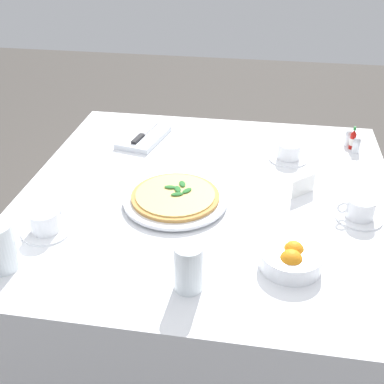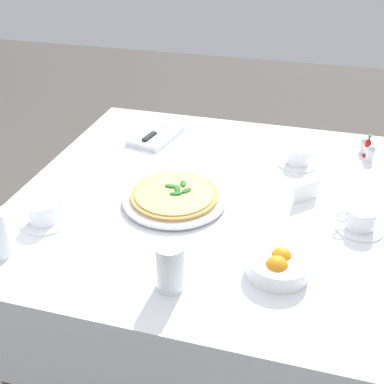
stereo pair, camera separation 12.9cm
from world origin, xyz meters
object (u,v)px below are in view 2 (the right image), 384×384
Objects in this scene: coffee_cup_far_left at (360,220)px; water_glass_center_back at (170,269)px; pepper_shaker at (370,154)px; pizza at (175,195)px; salt_shaker at (363,146)px; coffee_cup_far_right at (298,157)px; pizza_plate at (175,199)px; menu_card at (306,192)px; dinner_knife at (156,131)px; hot_sauce_bottle at (367,148)px; citrus_bowl at (278,265)px; coffee_cup_near_left at (43,214)px; napkin_folded at (156,135)px.

water_glass_center_back is (-0.35, 0.42, 0.02)m from coffee_cup_far_left.
pepper_shaker is at bearing -31.06° from water_glass_center_back.
pizza is 4.53× the size of salt_shaker.
coffee_cup_far_left is 1.00× the size of coffee_cup_far_right.
pepper_shaker is (0.42, -0.56, 0.01)m from pizza_plate.
menu_card reaches higher than coffee_cup_far_right.
salt_shaker is at bearing -73.50° from dinner_knife.
hot_sauce_bottle is 0.39m from menu_card.
salt_shaker is at bearing -16.49° from citrus_bowl.
salt_shaker is at bearing -51.67° from coffee_cup_near_left.
pepper_shaker is 0.82× the size of menu_card.
water_glass_center_back reaches higher than menu_card.
pepper_shaker reaches higher than pizza_plate.
hot_sauce_bottle is (0.45, -0.55, 0.01)m from pizza.
menu_card is (-0.37, 0.17, 0.00)m from salt_shaker.
menu_card is at bearing -30.91° from water_glass_center_back.
citrus_bowl is at bearing -125.55° from pizza.
pizza_plate is 0.52m from coffee_cup_far_left.
napkin_folded is 0.01m from dinner_knife.
hot_sauce_bottle is at bearing -50.60° from pizza.
citrus_bowl reaches higher than pizza_plate.
coffee_cup_far_left is 2.34× the size of pepper_shaker.
coffee_cup_far_right is at bearing -50.51° from coffee_cup_near_left.
coffee_cup_far_right is at bearing -85.95° from napkin_folded.
napkin_folded is at bearing 91.50° from pepper_shaker.
hot_sauce_bottle is at bearing 18.88° from menu_card.
salt_shaker is at bearing -72.36° from napkin_folded.
water_glass_center_back is 0.48× the size of napkin_folded.
menu_card is at bearing 148.74° from pepper_shaker.
pepper_shaker is (0.65, -0.23, -0.00)m from citrus_bowl.
coffee_cup_far_left is at bearing -38.37° from citrus_bowl.
hot_sauce_bottle is (0.45, -0.55, 0.02)m from pizza_plate.
water_glass_center_back reaches higher than pizza.
pizza_plate is 2.32× the size of coffee_cup_near_left.
citrus_bowl reaches higher than dinner_knife.
water_glass_center_back is 0.80m from napkin_folded.
napkin_folded is 2.91× the size of hot_sauce_bottle.
pepper_shaker is at bearing 15.45° from menu_card.
coffee_cup_near_left reaches higher than napkin_folded.
water_glass_center_back reaches higher than coffee_cup_far_left.
coffee_cup_far_left is 0.55m from water_glass_center_back.
menu_card is at bearing 152.16° from hot_sauce_bottle.
water_glass_center_back is at bearing -164.25° from pizza.
coffee_cup_far_left reaches higher than pizza_plate.
citrus_bowl is 2.67× the size of pepper_shaker.
hot_sauce_bottle is at bearing -75.73° from dinner_knife.
pizza_plate is 0.70m from pepper_shaker.
pizza_plate is at bearing -143.39° from dinner_knife.
pizza_plate is 2.01× the size of citrus_bowl.
pizza_plate is at bearing 153.09° from menu_card.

